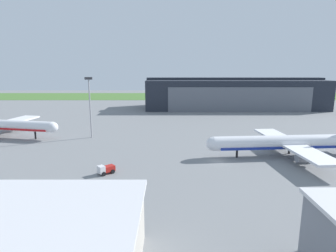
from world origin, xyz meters
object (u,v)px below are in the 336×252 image
Objects in this scene: maintenance_hangar at (234,94)px; airliner_near_right at (289,143)px; fuel_bowser at (106,169)px; apron_light_mast at (90,103)px.

maintenance_hangar reaches higher than airliner_near_right.
airliner_near_right reaches higher than fuel_bowser.
apron_light_mast is at bearing -132.29° from maintenance_hangar.
airliner_near_right is 46.66m from fuel_bowser.
maintenance_hangar is at bearing 86.11° from airliner_near_right.
maintenance_hangar is at bearing 63.33° from fuel_bowser.
fuel_bowser is 0.19× the size of apron_light_mast.
apron_light_mast is (-11.74, 32.46, 10.48)m from fuel_bowser.
apron_light_mast is at bearing 160.65° from airliner_near_right.
fuel_bowser is (-44.86, -12.59, -2.53)m from airliner_near_right.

